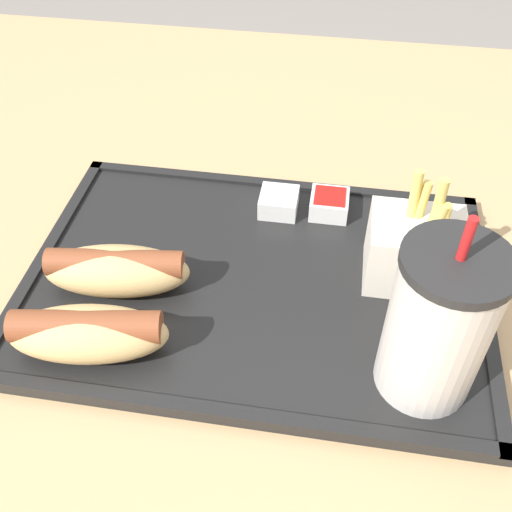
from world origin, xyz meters
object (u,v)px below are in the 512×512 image
Objects in this scene: hot_dog_far at (88,332)px; soda_cup at (438,324)px; sauce_cup_mayo at (279,202)px; fries_carton at (415,248)px; sauce_cup_ketchup at (329,204)px; hot_dog_near at (116,269)px.

soda_cup is at bearing -176.71° from hot_dog_far.
soda_cup is at bearing 126.54° from sauce_cup_mayo.
fries_carton is 3.05× the size of sauce_cup_ketchup.
fries_carton is at bearing -153.61° from hot_dog_far.
sauce_cup_mayo is at bearing -122.32° from hot_dog_far.
fries_carton reaches higher than sauce_cup_mayo.
hot_dog_near is (0.28, -0.06, -0.05)m from soda_cup.
soda_cup is 1.43× the size of fries_carton.
soda_cup is 0.12m from fries_carton.
soda_cup reaches higher than sauce_cup_mayo.
sauce_cup_ketchup is (-0.05, -0.01, 0.00)m from sauce_cup_mayo.
hot_dog_near is at bearing 12.48° from fries_carton.
sauce_cup_ketchup is (-0.19, -0.22, -0.01)m from hot_dog_far.
hot_dog_far is 0.25m from sauce_cup_mayo.
hot_dog_near reaches higher than sauce_cup_ketchup.
sauce_cup_ketchup is (-0.19, -0.14, -0.01)m from hot_dog_near.
sauce_cup_mayo is at bearing 5.56° from sauce_cup_ketchup.
hot_dog_near is 3.51× the size of sauce_cup_mayo.
soda_cup is 0.29m from hot_dog_near.
hot_dog_near is at bearing 37.16° from sauce_cup_ketchup.
hot_dog_near is 0.19m from sauce_cup_mayo.
hot_dog_far is 0.30m from fries_carton.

